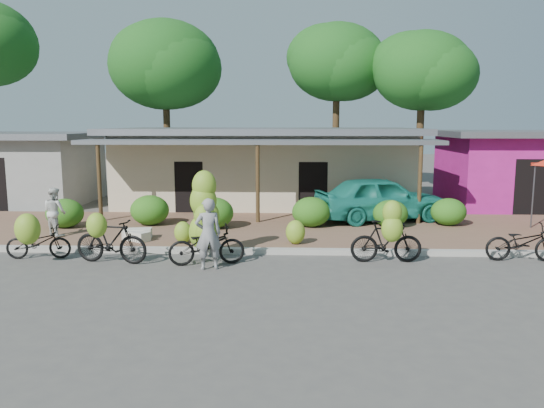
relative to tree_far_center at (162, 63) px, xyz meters
The scene contains 28 objects.
ground 18.35m from the tree_far_center, 70.55° to the right, with size 100.00×100.00×0.00m, color #4B4946.
sidewalk 14.13m from the tree_far_center, 62.89° to the right, with size 60.00×6.00×0.12m, color brown.
curb 16.59m from the tree_far_center, 68.04° to the right, with size 60.00×0.25×0.15m, color #A8A399.
shop_main 9.16m from the tree_far_center, 42.34° to the right, with size 13.00×8.50×3.35m.
shop_pink 17.70m from the tree_far_center, 17.56° to the right, with size 6.00×6.00×3.25m.
shop_grey 8.95m from the tree_far_center, 136.03° to the right, with size 7.00×6.00×3.15m.
tree_far_center is the anchor object (origin of this frame).
tree_center_right 9.02m from the tree_far_center, ahead, with size 5.21×5.09×8.76m.
tree_near_right 13.10m from the tree_far_center, ahead, with size 4.94×4.80×8.01m.
hedge_0 12.83m from the tree_far_center, 93.34° to the right, with size 1.24×1.12×0.97m, color #236116.
hedge_1 12.46m from the tree_far_center, 79.20° to the right, with size 1.31×1.18×1.02m, color #236116.
hedge_2 13.42m from the tree_far_center, 68.97° to the right, with size 1.33×1.19×1.04m, color #236116.
hedge_3 14.50m from the tree_far_center, 55.09° to the right, with size 1.29×1.16×1.00m, color #236116.
hedge_4 16.01m from the tree_far_center, 46.50° to the right, with size 1.16×1.05×0.91m, color #236116.
hedge_5 17.14m from the tree_far_center, 40.29° to the right, with size 1.19×1.07×0.93m, color #236116.
bike_far_left 16.23m from the tree_far_center, 89.23° to the right, with size 1.74×1.30×1.33m.
bike_left 16.61m from the tree_far_center, 81.60° to the right, with size 2.02×1.29×1.42m.
bike_center 16.76m from the tree_far_center, 72.73° to the right, with size 2.03×1.39×2.36m.
bike_right 18.67m from the tree_far_center, 58.13° to the right, with size 1.85×1.16×1.71m.
bike_far_right 20.46m from the tree_far_center, 48.56° to the right, with size 1.91×0.72×0.99m.
loose_banana_a 15.25m from the tree_far_center, 74.41° to the right, with size 0.51×0.43×0.63m, color #6CA328.
loose_banana_b 15.31m from the tree_far_center, 72.01° to the right, with size 0.54×0.46×0.68m, color #6CA328.
loose_banana_c 16.35m from the tree_far_center, 62.43° to the right, with size 0.56×0.48×0.70m, color #6CA328.
sack_near 14.53m from the tree_far_center, 80.19° to the right, with size 0.85×0.40×0.30m, color white.
sack_far 14.82m from the tree_far_center, 79.99° to the right, with size 0.75×0.38×0.28m, color white.
vendor 17.45m from the tree_far_center, 72.84° to the right, with size 0.65×0.42×1.77m, color gray.
bystander 13.84m from the tree_far_center, 91.82° to the right, with size 0.73×0.57×1.51m, color silver.
teal_van 15.01m from the tree_far_center, 43.63° to the right, with size 1.88×4.68×1.59m, color #1C7F6E.
Camera 1 is at (1.23, -12.22, 3.57)m, focal length 35.00 mm.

